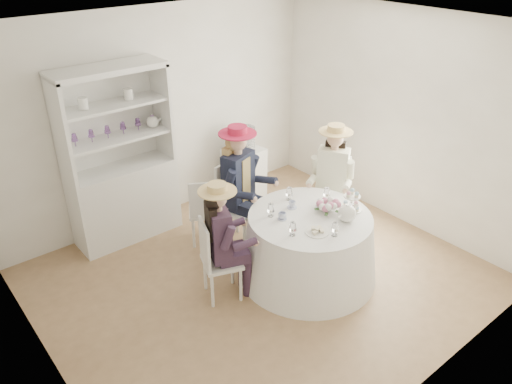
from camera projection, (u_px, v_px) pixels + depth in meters
ground at (262, 277)px, 5.60m from camera, size 4.50×4.50×0.00m
ceiling at (263, 29)px, 4.32m from camera, size 4.50×4.50×0.00m
wall_back at (161, 116)px, 6.32m from camera, size 4.50×0.00×4.50m
wall_front at (440, 262)px, 3.60m from camera, size 4.50×0.00×4.50m
wall_left at (31, 252)px, 3.70m from camera, size 0.00×4.50×4.50m
wall_right at (400, 120)px, 6.22m from camera, size 0.00×4.50×4.50m
tea_table at (308, 246)px, 5.48m from camera, size 1.53×1.53×0.76m
hutch at (122, 180)px, 6.03m from camera, size 1.37×0.73×2.15m
side_table at (244, 172)px, 7.13m from camera, size 0.53×0.53×0.73m
hatbox at (244, 138)px, 6.89m from camera, size 0.34×0.34×0.32m
guest_left at (221, 235)px, 4.99m from camera, size 0.55×0.51×1.34m
guest_mid at (240, 180)px, 5.80m from camera, size 0.58×0.63×1.54m
guest_right at (332, 174)px, 6.09m from camera, size 0.61×0.57×1.43m
spare_chair at (204, 210)px, 5.99m from camera, size 0.50×0.50×0.89m
teacup_a at (282, 216)px, 5.23m from camera, size 0.11×0.11×0.07m
teacup_b at (292, 205)px, 5.44m from camera, size 0.09×0.09×0.07m
teacup_c at (321, 203)px, 5.47m from camera, size 0.10×0.10×0.07m
flower_bowl at (326, 208)px, 5.41m from camera, size 0.23×0.23×0.05m
flower_arrangement at (328, 205)px, 5.31m from camera, size 0.20×0.20×0.08m
table_teapot at (347, 213)px, 5.19m from camera, size 0.27×0.19×0.20m
sandwich_plate at (317, 231)px, 5.01m from camera, size 0.24×0.24×0.05m
cupcake_stand at (351, 203)px, 5.39m from camera, size 0.24×0.24×0.22m
stemware_set at (311, 210)px, 5.26m from camera, size 0.87×0.91×0.15m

